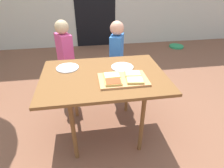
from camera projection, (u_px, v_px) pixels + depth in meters
The scene contains 13 objects.
ground_plane at pixel (105, 130), 2.12m from camera, with size 16.00×16.00×0.00m, color brown.
house_door at pixel (95, 1), 4.04m from camera, with size 0.90×0.02×2.00m, color black.
dining_table at pixel (104, 80), 1.78m from camera, with size 1.16×0.83×0.71m.
cutting_board at pixel (123, 79), 1.66m from camera, with size 0.43×0.28×0.02m, color tan.
pizza_slice_far_left at pixel (112, 75), 1.69m from camera, with size 0.15×0.12×0.02m.
pizza_slice_near_right at pixel (135, 80), 1.61m from camera, with size 0.16×0.13×0.02m.
pizza_slice_near_left at pixel (113, 82), 1.58m from camera, with size 0.15×0.12×0.02m.
pizza_slice_far_right at pixel (133, 74), 1.72m from camera, with size 0.16×0.13×0.02m.
plate_white_left at pixel (68, 68), 1.87m from camera, with size 0.22×0.22×0.01m, color silver.
plate_white_right at pixel (122, 67), 1.89m from camera, with size 0.22×0.22×0.01m, color white.
child_left at pixel (66, 56), 2.42m from camera, with size 0.23×0.28×1.06m.
child_right at pixel (117, 57), 2.39m from camera, with size 0.21×0.27×1.05m.
garden_hose_coil at pixel (176, 46), 4.43m from camera, with size 0.33×0.33×0.04m, color #2C9959.
Camera 1 is at (-0.16, -1.54, 1.54)m, focal length 30.05 mm.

